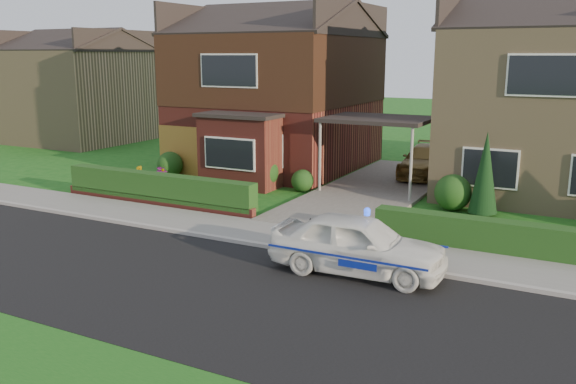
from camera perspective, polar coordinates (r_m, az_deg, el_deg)
The scene contains 23 objects.
ground at distance 13.68m, azimuth -7.55°, elevation -8.90°, with size 120.00×120.00×0.00m, color #165316.
road at distance 13.68m, azimuth -7.55°, elevation -8.90°, with size 60.00×6.00×0.02m, color black.
kerb at distance 16.09m, azimuth -1.30°, elevation -5.20°, with size 60.00×0.16×0.12m, color #9E9993.
sidewalk at distance 16.98m, azimuth 0.41°, elevation -4.27°, with size 60.00×2.00×0.10m, color slate.
driveway at distance 23.14m, azimuth 8.24°, elevation 0.25°, with size 3.80×12.00×0.12m, color #666059.
house_left at distance 27.63m, azimuth -0.99°, elevation 10.25°, with size 7.50×9.53×7.25m.
house_right at distance 24.43m, azimuth 24.03°, elevation 8.49°, with size 7.50×8.06×7.25m.
carport_link at distance 22.68m, azimuth 8.41°, elevation 6.64°, with size 3.80×3.00×2.77m.
garage_door at distance 25.95m, azimuth -9.96°, elevation 3.77°, with size 2.20×0.10×2.10m, color #91581F.
dwarf_wall at distance 21.04m, azimuth -12.25°, elevation -0.84°, with size 7.70×0.25×0.36m, color maroon.
hedge_left at distance 21.20m, azimuth -11.97°, elevation -1.23°, with size 7.50×0.55×0.90m, color #133D17.
hedge_right at distance 16.56m, azimuth 20.76°, elevation -5.76°, with size 7.50×0.55×0.80m, color #133D17.
shrub_left_far at distance 25.83m, azimuth -10.98°, elevation 2.54°, with size 1.08×1.08×1.08m, color #133D17.
shrub_left_mid at distance 23.13m, azimuth -2.52°, elevation 1.88°, with size 1.32×1.32×1.32m, color #133D17.
shrub_left_near at distance 22.70m, azimuth 1.36°, elevation 1.06°, with size 0.84×0.84×0.84m, color #133D17.
shrub_right_near at distance 20.67m, azimuth 15.17°, elevation -0.04°, with size 1.20×1.20×1.20m, color #133D17.
conifer_a at distance 20.16m, azimuth 17.93°, elevation 1.49°, with size 0.90×0.90×2.60m, color black.
neighbour_left at distance 38.09m, azimuth -18.73°, elevation 8.46°, with size 6.50×7.00×5.20m, color tan.
police_car at distance 14.30m, azimuth 6.56°, elevation -4.92°, with size 3.78×4.18×1.56m.
driveway_car at distance 25.73m, azimuth 12.77°, elevation 2.87°, with size 1.73×4.26×1.24m, color brown.
potted_plant_a at distance 23.78m, azimuth -15.08°, elevation 1.07°, with size 0.40×0.27×0.77m, color gray.
potted_plant_b at distance 25.11m, azimuth -13.87°, elevation 1.64°, with size 0.30×0.37×0.67m, color gray.
potted_plant_c at distance 23.49m, azimuth -11.72°, elevation 1.22°, with size 0.48×0.48×0.86m, color gray.
Camera 1 is at (7.41, -10.35, 5.03)m, focal length 38.00 mm.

